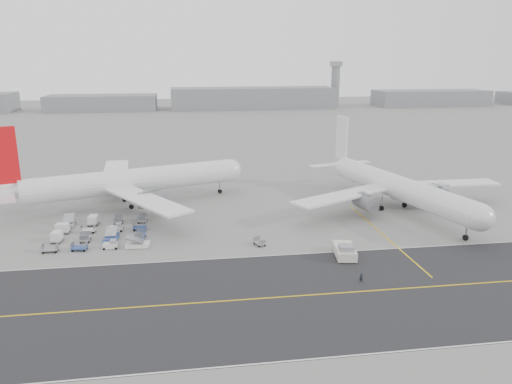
{
  "coord_description": "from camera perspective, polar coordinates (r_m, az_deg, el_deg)",
  "views": [
    {
      "loc": [
        -8.63,
        -83.23,
        34.01
      ],
      "look_at": [
        5.54,
        12.0,
        7.93
      ],
      "focal_mm": 35.0,
      "sensor_mm": 36.0,
      "label": 1
    }
  ],
  "objects": [
    {
      "name": "horizon_buildings",
      "position": [
        347.07,
        -2.06,
        9.52
      ],
      "size": [
        520.0,
        28.0,
        28.0
      ],
      "primitive_type": null,
      "color": "gray",
      "rests_on": "ground"
    },
    {
      "name": "airliner_b",
      "position": [
        118.24,
        15.65,
        0.62
      ],
      "size": [
        52.91,
        54.13,
        19.0
      ],
      "rotation": [
        0.0,
        0.0,
        0.24
      ],
      "color": "silver",
      "rests_on": "ground"
    },
    {
      "name": "ground",
      "position": [
        90.32,
        -2.37,
        -6.98
      ],
      "size": [
        700.0,
        700.0,
        0.0
      ],
      "primitive_type": "plane",
      "color": "gray",
      "rests_on": "ground"
    },
    {
      "name": "airliner_a",
      "position": [
        120.94,
        -14.43,
        1.2
      ],
      "size": [
        56.58,
        55.51,
        20.25
      ],
      "rotation": [
        0.0,
        0.0,
        1.9
      ],
      "color": "silver",
      "rests_on": "ground"
    },
    {
      "name": "stray_dolly",
      "position": [
        93.84,
        0.4,
        -6.09
      ],
      "size": [
        2.23,
        2.74,
        1.46
      ],
      "primitive_type": null,
      "rotation": [
        0.0,
        0.0,
        0.37
      ],
      "color": "silver",
      "rests_on": "ground"
    },
    {
      "name": "pushback_tug",
      "position": [
        89.74,
        10.12,
        -6.62
      ],
      "size": [
        4.35,
        9.29,
        2.62
      ],
      "rotation": [
        0.0,
        0.0,
        -0.15
      ],
      "color": "beige",
      "rests_on": "ground"
    },
    {
      "name": "jet_bridge",
      "position": [
        120.66,
        18.43,
        -0.06
      ],
      "size": [
        15.23,
        6.13,
        5.68
      ],
      "rotation": [
        0.0,
        0.0,
        0.23
      ],
      "color": "gray",
      "rests_on": "ground"
    },
    {
      "name": "taxiway",
      "position": [
        74.83,
        3.05,
        -11.89
      ],
      "size": [
        220.0,
        59.0,
        0.03
      ],
      "color": "#28282A",
      "rests_on": "ground"
    },
    {
      "name": "control_tower",
      "position": [
        365.21,
        9.06,
        12.19
      ],
      "size": [
        7.0,
        7.0,
        31.25
      ],
      "color": "gray",
      "rests_on": "ground"
    },
    {
      "name": "ground_crew_a",
      "position": [
        80.45,
        11.94,
        -9.59
      ],
      "size": [
        0.68,
        0.57,
        1.58
      ],
      "primitive_type": "imported",
      "rotation": [
        0.0,
        0.0,
        -0.4
      ],
      "color": "black",
      "rests_on": "ground"
    },
    {
      "name": "gse_cluster",
      "position": [
        103.17,
        -17.32,
        -4.81
      ],
      "size": [
        24.35,
        23.54,
        2.12
      ],
      "primitive_type": null,
      "rotation": [
        0.0,
        0.0,
        -0.04
      ],
      "color": "gray",
      "rests_on": "ground"
    }
  ]
}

